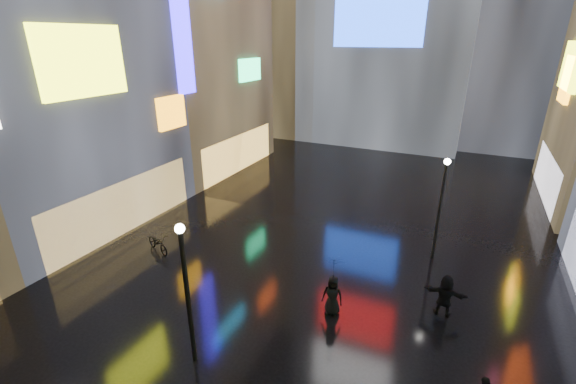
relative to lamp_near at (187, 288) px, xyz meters
The scene contains 10 objects.
ground 12.56m from the lamp_near, 82.47° to the left, with size 140.00×140.00×0.00m, color black.
building_left_mid 18.04m from the lamp_near, 156.96° to the left, with size 10.28×12.70×24.00m.
building_left_far 24.48m from the lamp_near, 128.45° to the left, with size 10.28×12.00×22.00m.
tower_flank_left 37.66m from the lamp_near, 109.98° to the left, with size 10.00×10.00×26.00m, color black.
lamp_near is the anchor object (origin of this frame).
lamp_far 12.38m from the lamp_near, 57.59° to the left, with size 0.30×0.30×5.20m.
pedestrian_4 5.91m from the lamp_near, 51.31° to the left, with size 0.82×0.54×1.69m, color black.
pedestrian_5 9.88m from the lamp_near, 39.42° to the left, with size 1.64×0.52×1.77m, color black.
umbrella_2 5.58m from the lamp_near, 51.31° to the left, with size 0.91×0.93×0.84m, color black.
bicycle 8.40m from the lamp_near, 141.13° to the left, with size 0.65×1.88×0.99m, color black.
Camera 1 is at (5.63, 0.10, 10.29)m, focal length 24.00 mm.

